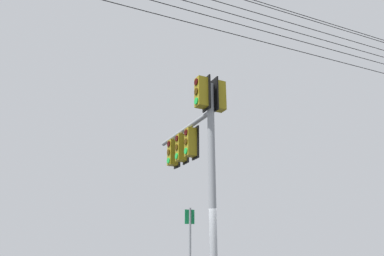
{
  "coord_description": "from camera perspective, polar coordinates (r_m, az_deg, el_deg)",
  "views": [
    {
      "loc": [
        -2.99,
        7.6,
        1.59
      ],
      "look_at": [
        0.93,
        -1.63,
        5.09
      ],
      "focal_mm": 31.66,
      "sensor_mm": 36.0,
      "label": 1
    }
  ],
  "objects": [
    {
      "name": "route_sign_primary",
      "position": [
        10.62,
        -0.36,
        -18.98
      ],
      "size": [
        0.24,
        0.24,
        2.69
      ],
      "color": "slate",
      "rests_on": "ground"
    },
    {
      "name": "signal_mast_assembly",
      "position": [
        10.19,
        0.8,
        -2.66
      ],
      "size": [
        3.19,
        2.85,
        6.27
      ],
      "color": "gray",
      "rests_on": "ground"
    }
  ]
}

